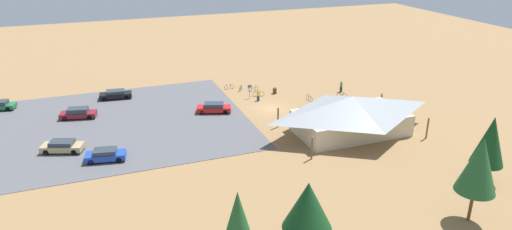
# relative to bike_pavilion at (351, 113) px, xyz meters

# --- Properties ---
(ground) EXTENTS (160.00, 160.00, 0.00)m
(ground) POSITION_rel_bike_pavilion_xyz_m (6.15, -11.28, -2.67)
(ground) COLOR #937047
(ground) RESTS_ON ground
(parking_lot_asphalt) EXTENTS (38.78, 28.10, 0.05)m
(parking_lot_asphalt) POSITION_rel_bike_pavilion_xyz_m (29.74, -13.03, -2.65)
(parking_lot_asphalt) COLOR #56565B
(parking_lot_asphalt) RESTS_ON ground
(bike_pavilion) EXTENTS (15.85, 9.82, 4.79)m
(bike_pavilion) POSITION_rel_bike_pavilion_xyz_m (0.00, 0.00, 0.00)
(bike_pavilion) COLOR beige
(bike_pavilion) RESTS_ON ground
(trash_bin) EXTENTS (0.60, 0.60, 0.90)m
(trash_bin) POSITION_rel_bike_pavilion_xyz_m (3.06, -16.95, -2.22)
(trash_bin) COLOR brown
(trash_bin) RESTS_ON ground
(lot_sign) EXTENTS (0.56, 0.08, 2.20)m
(lot_sign) POSITION_rel_bike_pavilion_xyz_m (7.47, -16.21, -1.26)
(lot_sign) COLOR #99999E
(lot_sign) RESTS_ON ground
(pine_center) EXTENTS (3.14, 3.14, 7.00)m
(pine_center) POSITION_rel_bike_pavilion_xyz_m (-6.03, 15.09, 1.82)
(pine_center) COLOR brown
(pine_center) RESTS_ON ground
(pine_west) EXTENTS (2.57, 2.57, 7.07)m
(pine_west) POSITION_rel_bike_pavilion_xyz_m (21.05, 19.31, 1.96)
(pine_west) COLOR brown
(pine_west) RESTS_ON ground
(pine_east) EXTENTS (3.33, 3.33, 7.84)m
(pine_east) POSITION_rel_bike_pavilion_xyz_m (0.25, 19.77, 2.71)
(pine_east) COLOR brown
(pine_east) RESTS_ON ground
(pine_midwest) EXTENTS (3.75, 3.75, 6.56)m
(pine_midwest) POSITION_rel_bike_pavilion_xyz_m (15.61, 19.15, 1.93)
(pine_midwest) COLOR brown
(pine_midwest) RESTS_ON ground
(bicycle_purple_edge_south) EXTENTS (0.93, 1.46, 0.79)m
(bicycle_purple_edge_south) POSITION_rel_bike_pavilion_xyz_m (-5.77, -11.81, -2.29)
(bicycle_purple_edge_south) COLOR black
(bicycle_purple_edge_south) RESTS_ON ground
(bicycle_red_lone_east) EXTENTS (1.75, 0.48, 0.80)m
(bicycle_red_lone_east) POSITION_rel_bike_pavilion_xyz_m (5.77, -19.25, -2.31)
(bicycle_red_lone_east) COLOR black
(bicycle_red_lone_east) RESTS_ON ground
(bicycle_black_near_porch) EXTENTS (0.48, 1.66, 0.79)m
(bicycle_black_near_porch) POSITION_rel_bike_pavilion_xyz_m (-2.22, -10.30, -2.31)
(bicycle_black_near_porch) COLOR black
(bicycle_black_near_porch) RESTS_ON ground
(bicycle_teal_edge_north) EXTENTS (0.93, 1.43, 0.82)m
(bicycle_teal_edge_north) POSITION_rel_bike_pavilion_xyz_m (7.53, -20.17, -2.31)
(bicycle_teal_edge_north) COLOR black
(bicycle_teal_edge_north) RESTS_ON ground
(bicycle_yellow_yard_center) EXTENTS (1.66, 0.70, 0.87)m
(bicycle_yellow_yard_center) POSITION_rel_bike_pavilion_xyz_m (5.88, -16.62, -2.28)
(bicycle_yellow_yard_center) COLOR black
(bicycle_yellow_yard_center) RESTS_ON ground
(bicycle_green_yard_left) EXTENTS (0.48, 1.77, 0.87)m
(bicycle_green_yard_left) POSITION_rel_bike_pavilion_xyz_m (-5.18, -7.16, -2.28)
(bicycle_green_yard_left) COLOR black
(bicycle_green_yard_left) RESTS_ON ground
(bicycle_white_front_row) EXTENTS (1.65, 0.48, 0.78)m
(bicycle_white_front_row) POSITION_rel_bike_pavilion_xyz_m (9.03, -21.48, -2.32)
(bicycle_white_front_row) COLOR black
(bicycle_white_front_row) RESTS_ON ground
(bicycle_silver_lone_west) EXTENTS (0.48, 1.72, 0.86)m
(bicycle_silver_lone_west) POSITION_rel_bike_pavilion_xyz_m (-0.54, -12.17, -2.30)
(bicycle_silver_lone_west) COLOR black
(bicycle_silver_lone_west) RESTS_ON ground
(bicycle_orange_back_row) EXTENTS (1.19, 1.21, 0.81)m
(bicycle_orange_back_row) POSITION_rel_bike_pavilion_xyz_m (-6.24, -8.88, -2.31)
(bicycle_orange_back_row) COLOR black
(bicycle_orange_back_row) RESTS_ON ground
(car_red_end_stall) EXTENTS (4.97, 3.19, 1.36)m
(car_red_end_stall) POSITION_rel_bike_pavilion_xyz_m (14.03, -12.46, -1.94)
(car_red_end_stall) COLOR red
(car_red_end_stall) RESTS_ON parking_lot_asphalt
(car_tan_aisle_side) EXTENTS (4.92, 3.30, 1.33)m
(car_tan_aisle_side) POSITION_rel_bike_pavilion_xyz_m (33.38, -6.74, -1.95)
(car_tan_aisle_side) COLOR tan
(car_tan_aisle_side) RESTS_ON parking_lot_asphalt
(car_blue_mid_lot) EXTENTS (4.52, 2.57, 1.33)m
(car_blue_mid_lot) POSITION_rel_bike_pavilion_xyz_m (28.95, -2.78, -1.95)
(car_blue_mid_lot) COLOR #1E42B2
(car_blue_mid_lot) RESTS_ON parking_lot_asphalt
(car_maroon_inner_stall) EXTENTS (4.91, 2.79, 1.42)m
(car_maroon_inner_stall) POSITION_rel_bike_pavilion_xyz_m (31.62, -16.83, -1.92)
(car_maroon_inner_stall) COLOR maroon
(car_maroon_inner_stall) RESTS_ON parking_lot_asphalt
(car_black_front_row) EXTENTS (4.80, 2.35, 1.29)m
(car_black_front_row) POSITION_rel_bike_pavilion_xyz_m (26.28, -23.07, -1.97)
(car_black_front_row) COLOR black
(car_black_front_row) RESTS_ON parking_lot_asphalt
(visitor_crossing_yard) EXTENTS (0.40, 0.40, 1.61)m
(visitor_crossing_yard) POSITION_rel_bike_pavilion_xyz_m (6.62, -14.77, -1.83)
(visitor_crossing_yard) COLOR #2D3347
(visitor_crossing_yard) RESTS_ON ground
(visitor_near_lot) EXTENTS (0.36, 0.39, 1.78)m
(visitor_near_lot) POSITION_rel_bike_pavilion_xyz_m (-6.93, -14.03, -1.74)
(visitor_near_lot) COLOR #2D3347
(visitor_near_lot) RESTS_ON ground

